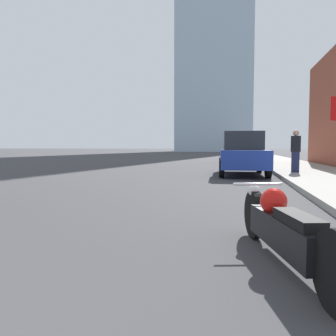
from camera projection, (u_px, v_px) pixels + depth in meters
sidewalk at (264, 156)px, 38.43m from camera, size 3.45×240.00×0.15m
distant_tower at (216, 24)px, 81.74m from camera, size 17.93×17.93×63.69m
motorcycle at (283, 228)px, 3.33m from camera, size 0.86×2.58×0.75m
parked_car_blue at (242, 154)px, 13.91m from camera, size 2.10×4.62×1.83m
parked_car_black at (239, 151)px, 24.32m from camera, size 2.11×4.15×1.67m
parked_car_silver at (239, 150)px, 36.80m from camera, size 2.02×4.19×1.66m
parked_car_green at (238, 149)px, 48.67m from camera, size 1.90×3.94×1.58m
pedestrian at (296, 150)px, 13.46m from camera, size 0.36×0.24×1.74m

